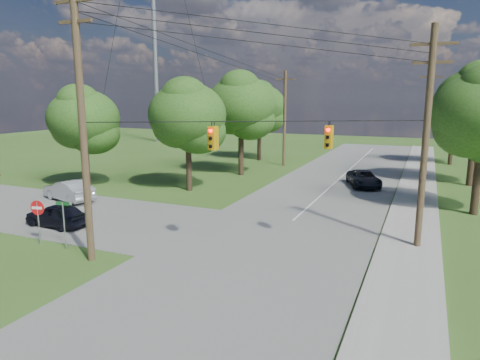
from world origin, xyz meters
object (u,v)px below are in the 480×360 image
at_px(pole_ne, 426,136).
at_px(car_cross_silver, 69,190).
at_px(pole_sw, 82,122).
at_px(pole_north_e, 427,121).
at_px(car_cross_dark, 57,215).
at_px(pole_north_w, 285,118).
at_px(car_main_north, 364,179).
at_px(do_not_enter_sign, 38,212).

distance_m(pole_ne, car_cross_silver, 23.41).
xyz_separation_m(pole_sw, pole_north_e, (13.50, 29.60, -1.10)).
relative_size(pole_sw, car_cross_dark, 3.07).
height_order(pole_north_w, car_main_north, pole_north_w).
bearing_deg(pole_north_e, pole_ne, -90.00).
bearing_deg(do_not_enter_sign, pole_sw, -21.25).
xyz_separation_m(pole_north_e, car_cross_silver, (-22.93, -21.49, -4.35)).
relative_size(pole_north_e, car_cross_silver, 2.21).
xyz_separation_m(pole_north_e, do_not_enter_sign, (-17.34, -29.00, -3.47)).
xyz_separation_m(car_cross_silver, do_not_enter_sign, (5.59, -7.51, 0.88)).
distance_m(pole_ne, car_main_north, 15.40).
height_order(car_cross_dark, car_cross_silver, car_cross_silver).
bearing_deg(car_cross_dark, do_not_enter_sign, 33.44).
distance_m(car_main_north, do_not_enter_sign, 24.63).
bearing_deg(pole_sw, car_cross_dark, 149.39).
relative_size(pole_ne, pole_north_w, 1.05).
bearing_deg(pole_north_w, pole_ne, -57.71).
height_order(pole_north_e, pole_north_w, same).
xyz_separation_m(pole_north_e, car_main_north, (-4.44, -8.05, -4.45)).
bearing_deg(pole_sw, car_main_north, 67.20).
bearing_deg(do_not_enter_sign, pole_north_w, 70.84).
height_order(pole_sw, pole_north_e, pole_sw).
height_order(pole_sw, car_cross_dark, pole_sw).
xyz_separation_m(pole_north_w, car_cross_silver, (-9.03, -21.49, -4.35)).
bearing_deg(do_not_enter_sign, car_main_north, 45.98).
bearing_deg(pole_north_w, pole_sw, -89.23).
height_order(car_cross_dark, car_main_north, car_cross_dark).
distance_m(pole_north_w, car_main_north, 13.19).
relative_size(pole_north_w, do_not_enter_sign, 4.42).
bearing_deg(car_cross_dark, car_main_north, 144.52).
xyz_separation_m(pole_sw, car_cross_silver, (-9.43, 8.11, -5.45)).
distance_m(car_cross_silver, car_main_north, 22.86).
distance_m(pole_north_e, car_main_north, 10.21).
height_order(pole_sw, pole_north_w, pole_sw).
distance_m(pole_ne, do_not_enter_sign, 19.08).
xyz_separation_m(pole_ne, car_cross_dark, (-18.88, -4.42, -4.77)).
height_order(car_cross_silver, car_main_north, car_cross_silver).
height_order(pole_ne, car_main_north, pole_ne).
height_order(pole_sw, do_not_enter_sign, pole_sw).
relative_size(pole_ne, car_cross_silver, 2.32).
bearing_deg(pole_north_w, car_cross_dark, -100.67).
relative_size(pole_sw, pole_north_w, 1.20).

